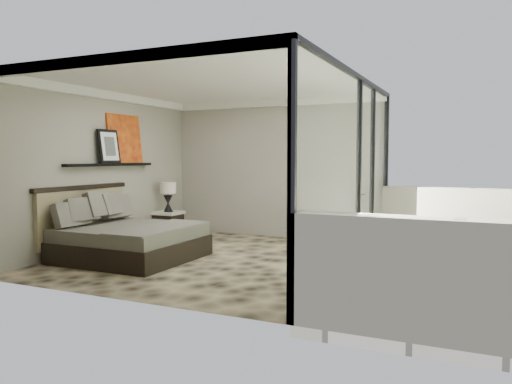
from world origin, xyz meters
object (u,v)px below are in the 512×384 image
at_px(nightstand, 168,224).
at_px(lounger, 436,263).
at_px(bed, 125,238).
at_px(ottoman, 494,248).
at_px(table_lamp, 168,193).

relative_size(nightstand, lounger, 0.29).
xyz_separation_m(bed, nightstand, (-0.67, 2.17, -0.07)).
xyz_separation_m(ottoman, lounger, (-0.73, -1.24, -0.04)).
height_order(bed, nightstand, bed).
distance_m(bed, table_lamp, 2.28).
distance_m(bed, lounger, 4.73).
bearing_deg(ottoman, lounger, -120.64).
bearing_deg(nightstand, bed, -57.12).
bearing_deg(ottoman, nightstand, 178.40).
distance_m(nightstand, lounger, 5.52).
bearing_deg(bed, ottoman, 20.31).
xyz_separation_m(nightstand, ottoman, (6.07, -0.17, -0.01)).
bearing_deg(ottoman, table_lamp, 178.92).
relative_size(bed, table_lamp, 3.33).
bearing_deg(nightstand, lounger, 0.92).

